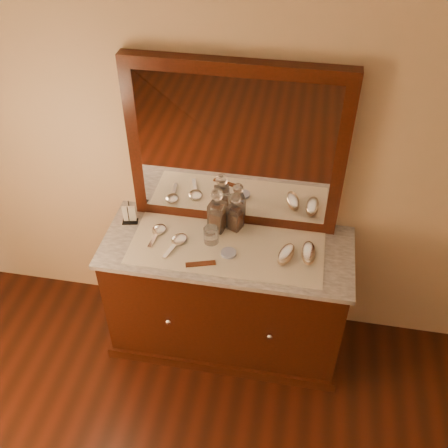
{
  "coord_description": "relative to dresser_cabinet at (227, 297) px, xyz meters",
  "views": [
    {
      "loc": [
        0.37,
        -0.18,
        2.89
      ],
      "look_at": [
        0.0,
        1.85,
        1.1
      ],
      "focal_mm": 41.73,
      "sensor_mm": 36.0,
      "label": 1
    }
  ],
  "objects": [
    {
      "name": "knob_left",
      "position": [
        -0.3,
        -0.28,
        0.04
      ],
      "size": [
        0.04,
        0.04,
        0.04
      ],
      "primitive_type": "sphere",
      "color": "silver",
      "rests_on": "dresser_cabinet"
    },
    {
      "name": "decanter_left",
      "position": [
        -0.08,
        0.13,
        0.56
      ],
      "size": [
        0.11,
        0.11,
        0.29
      ],
      "color": "brown",
      "rests_on": "lace_runner"
    },
    {
      "name": "mirror_glass",
      "position": [
        0.0,
        0.21,
        0.94
      ],
      "size": [
        1.06,
        0.01,
        0.86
      ],
      "primitive_type": "cube",
      "color": "white",
      "rests_on": "marble_top"
    },
    {
      "name": "marble_top",
      "position": [
        0.0,
        0.0,
        0.42
      ],
      "size": [
        1.44,
        0.59,
        0.03
      ],
      "primitive_type": "cube",
      "color": "silver",
      "rests_on": "dresser_cabinet"
    },
    {
      "name": "knob_right",
      "position": [
        0.3,
        -0.28,
        0.04
      ],
      "size": [
        0.04,
        0.04,
        0.04
      ],
      "primitive_type": "sphere",
      "color": "silver",
      "rests_on": "dresser_cabinet"
    },
    {
      "name": "dresser_plinth",
      "position": [
        0.0,
        0.0,
        -0.37
      ],
      "size": [
        1.46,
        0.59,
        0.08
      ],
      "primitive_type": "cube",
      "color": "black",
      "rests_on": "floor"
    },
    {
      "name": "brush_far",
      "position": [
        0.46,
        -0.0,
        0.47
      ],
      "size": [
        0.08,
        0.18,
        0.05
      ],
      "color": "#9B7B5F",
      "rests_on": "lace_runner"
    },
    {
      "name": "napkin_rack",
      "position": [
        -0.61,
        0.1,
        0.5
      ],
      "size": [
        0.1,
        0.07,
        0.14
      ],
      "color": "black",
      "rests_on": "marble_top"
    },
    {
      "name": "pin_dish",
      "position": [
        0.02,
        -0.07,
        0.45
      ],
      "size": [
        0.11,
        0.11,
        0.02
      ],
      "primitive_type": "cylinder",
      "rotation": [
        0.0,
        0.0,
        -0.26
      ],
      "color": "white",
      "rests_on": "lace_runner"
    },
    {
      "name": "lace_runner",
      "position": [
        0.0,
        -0.02,
        0.44
      ],
      "size": [
        1.1,
        0.45,
        0.0
      ],
      "primitive_type": "cube",
      "color": "silver",
      "rests_on": "marble_top"
    },
    {
      "name": "brush_near",
      "position": [
        0.34,
        -0.04,
        0.47
      ],
      "size": [
        0.12,
        0.18,
        0.05
      ],
      "color": "#9B7B5F",
      "rests_on": "lace_runner"
    },
    {
      "name": "comb",
      "position": [
        -0.12,
        -0.18,
        0.45
      ],
      "size": [
        0.17,
        0.08,
        0.01
      ],
      "primitive_type": "cube",
      "rotation": [
        0.0,
        0.0,
        0.3
      ],
      "color": "brown",
      "rests_on": "lace_runner"
    },
    {
      "name": "tumblers",
      "position": [
        -0.1,
        0.02,
        0.49
      ],
      "size": [
        0.09,
        0.09,
        0.1
      ],
      "color": "white",
      "rests_on": "lace_runner"
    },
    {
      "name": "hand_mirror_inner",
      "position": [
        -0.28,
        -0.03,
        0.45
      ],
      "size": [
        0.12,
        0.23,
        0.02
      ],
      "color": "silver",
      "rests_on": "lace_runner"
    },
    {
      "name": "mirror_frame",
      "position": [
        0.0,
        0.25,
        0.94
      ],
      "size": [
        1.2,
        0.08,
        1.0
      ],
      "primitive_type": "cube",
      "color": "black",
      "rests_on": "marble_top"
    },
    {
      "name": "dresser_cabinet",
      "position": [
        0.0,
        0.0,
        0.0
      ],
      "size": [
        1.4,
        0.55,
        0.82
      ],
      "primitive_type": "cube",
      "color": "black",
      "rests_on": "floor"
    },
    {
      "name": "hand_mirror_outer",
      "position": [
        -0.42,
        0.04,
        0.45
      ],
      "size": [
        0.09,
        0.21,
        0.02
      ],
      "color": "silver",
      "rests_on": "lace_runner"
    },
    {
      "name": "decanter_right",
      "position": [
        0.02,
        0.16,
        0.54
      ],
      "size": [
        0.1,
        0.1,
        0.25
      ],
      "color": "brown",
      "rests_on": "lace_runner"
    }
  ]
}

